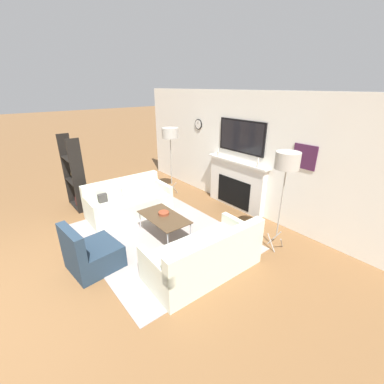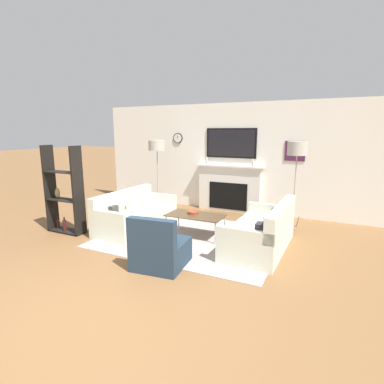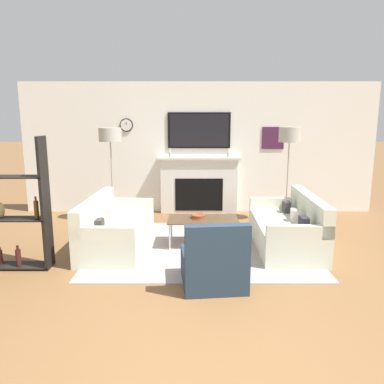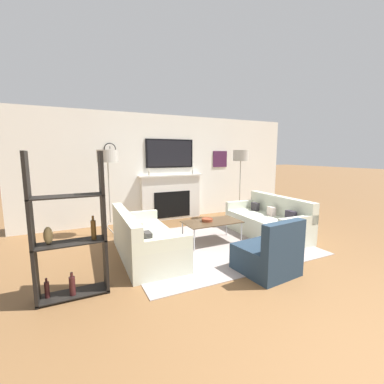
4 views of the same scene
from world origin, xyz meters
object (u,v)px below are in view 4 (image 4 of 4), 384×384
Objects in this scene: couch_right at (268,222)px; floor_lamp_left at (108,157)px; couch_left at (144,241)px; floor_lamp_right at (241,157)px; armchair at (268,256)px; coffee_table at (212,223)px; shelf_unit at (69,233)px; decorative_bowl at (207,220)px.

couch_right is 3.60m from floor_lamp_left.
floor_lamp_right reaches higher than couch_left.
couch_left is at bearing 136.55° from armchair.
shelf_unit is at bearing -159.88° from coffee_table.
couch_left is at bearing -77.31° from floor_lamp_left.
shelf_unit is at bearing -158.26° from decorative_bowl.
floor_lamp_left is 3.33m from floor_lamp_right.
floor_lamp_left is at bearing 140.86° from decorative_bowl.
decorative_bowl is 0.12× the size of floor_lamp_right.
couch_left is 2.67m from couch_right.
floor_lamp_left reaches higher than decorative_bowl.
couch_left is 1.04× the size of floor_lamp_right.
couch_right is at bearing -4.26° from coffee_table.
couch_left is 2.29× the size of armchair.
floor_lamp_left is (-1.69, 1.36, 1.24)m from coffee_table.
armchair is 0.45× the size of floor_lamp_right.
floor_lamp_left is at bearing 71.09° from shelf_unit.
couch_right reaches higher than decorative_bowl.
shelf_unit reaches higher than armchair.
coffee_table is at bearing -140.26° from floor_lamp_right.
floor_lamp_right is (3.33, 0.00, 0.00)m from floor_lamp_left.
armchair is 1.47m from coffee_table.
floor_lamp_left is at bearing 180.00° from floor_lamp_right.
decorative_bowl reaches higher than coffee_table.
armchair is 3.61m from floor_lamp_left.
floor_lamp_right is 1.04× the size of shelf_unit.
armchair is at bearing -118.80° from floor_lamp_right.
couch_right is 1.41m from decorative_bowl.
shelf_unit reaches higher than couch_right.
couch_right is at bearing -102.62° from floor_lamp_right.
floor_lamp_left is 2.54m from shelf_unit.
shelf_unit is (-1.10, -0.81, 0.52)m from couch_left.
floor_lamp_right reaches higher than floor_lamp_left.
decorative_bowl is at bearing 21.74° from shelf_unit.
shelf_unit is (-2.39, -0.95, 0.34)m from decorative_bowl.
armchair is (1.45, -1.37, -0.01)m from couch_left.
armchair reaches higher than coffee_table.
armchair reaches higher than couch_left.
couch_left is at bearing -176.03° from coffee_table.
floor_lamp_left is at bearing 122.12° from armchair.
couch_left is 1.37m from coffee_table.
couch_right is 1.03× the size of floor_lamp_left.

